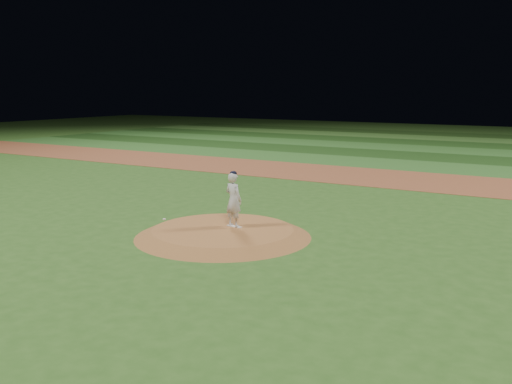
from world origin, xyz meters
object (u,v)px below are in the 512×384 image
pitching_rubber (234,226)px  pitcher_on_mound (234,199)px  pitchers_mound (223,233)px  rosin_bag (164,219)px

pitching_rubber → pitcher_on_mound: 0.86m
pitchers_mound → rosin_bag: size_ratio=50.03×
pitching_rubber → rosin_bag: 2.54m
pitching_rubber → rosin_bag: rosin_bag is taller
pitching_rubber → pitcher_on_mound: pitcher_on_mound is taller
pitching_rubber → rosin_bag: (-2.51, -0.42, 0.02)m
pitchers_mound → pitching_rubber: (0.17, 0.39, 0.14)m
pitchers_mound → rosin_bag: 2.34m
pitchers_mound → rosin_bag: bearing=-179.2°
pitchers_mound → pitching_rubber: size_ratio=10.28×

